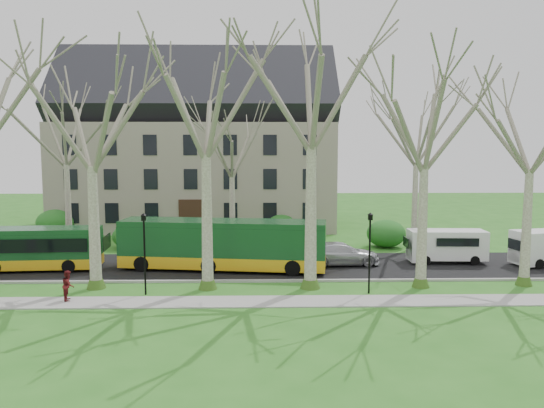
% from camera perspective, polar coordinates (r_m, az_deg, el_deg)
% --- Properties ---
extents(ground, '(120.00, 120.00, 0.00)m').
position_cam_1_polar(ground, '(29.85, -1.53, -9.13)').
color(ground, '#2B6C1E').
rests_on(ground, ground).
extents(sidewalk, '(70.00, 2.00, 0.06)m').
position_cam_1_polar(sidewalk, '(27.44, -1.56, -10.45)').
color(sidewalk, gray).
rests_on(sidewalk, ground).
extents(road, '(80.00, 8.00, 0.06)m').
position_cam_1_polar(road, '(35.17, -1.49, -6.70)').
color(road, black).
rests_on(road, ground).
extents(curb, '(80.00, 0.25, 0.14)m').
position_cam_1_polar(curb, '(31.28, -1.52, -8.27)').
color(curb, '#A5A39E').
rests_on(curb, ground).
extents(building, '(26.50, 12.20, 16.00)m').
position_cam_1_polar(building, '(53.13, -7.95, 6.37)').
color(building, gray).
rests_on(building, ground).
extents(tree_row_verge, '(49.00, 7.00, 14.00)m').
position_cam_1_polar(tree_row_verge, '(29.09, -1.57, 4.45)').
color(tree_row_verge, gray).
rests_on(tree_row_verge, ground).
extents(tree_row_far, '(33.00, 7.00, 12.00)m').
position_cam_1_polar(tree_row_far, '(39.85, -3.40, 3.50)').
color(tree_row_far, gray).
rests_on(tree_row_far, ground).
extents(lamp_row, '(36.22, 0.22, 4.30)m').
position_cam_1_polar(lamp_row, '(28.29, -1.56, -4.64)').
color(lamp_row, black).
rests_on(lamp_row, ground).
extents(hedges, '(30.60, 8.60, 2.00)m').
position_cam_1_polar(hedges, '(43.60, -7.60, -2.92)').
color(hedges, '#1A5D21').
rests_on(hedges, ground).
extents(bus_lead, '(11.21, 2.99, 2.77)m').
position_cam_1_polar(bus_lead, '(37.58, -26.33, -4.31)').
color(bus_lead, '#13431E').
rests_on(bus_lead, road).
extents(bus_follow, '(13.28, 4.50, 3.26)m').
position_cam_1_polar(bus_follow, '(34.01, -5.29, -4.32)').
color(bus_follow, '#13431E').
rests_on(bus_follow, road).
extents(sedan, '(5.28, 2.51, 1.49)m').
position_cam_1_polar(sedan, '(35.61, 7.42, -5.32)').
color(sedan, silver).
rests_on(sedan, road).
extents(van_a, '(5.13, 2.05, 2.21)m').
position_cam_1_polar(van_a, '(37.80, 18.27, -4.35)').
color(van_a, white).
rests_on(van_a, road).
extents(pedestrian_b, '(0.73, 0.86, 1.54)m').
position_cam_1_polar(pedestrian_b, '(29.30, -21.06, -8.17)').
color(pedestrian_b, '#591416').
rests_on(pedestrian_b, sidewalk).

